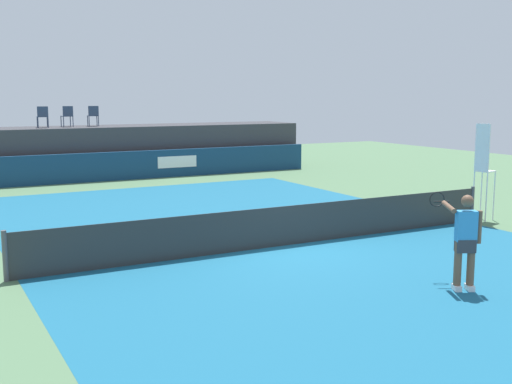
{
  "coord_description": "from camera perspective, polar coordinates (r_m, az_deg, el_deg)",
  "views": [
    {
      "loc": [
        -7.59,
        -12.65,
        3.53
      ],
      "look_at": [
        0.33,
        2.0,
        1.0
      ],
      "focal_mm": 44.58,
      "sensor_mm": 36.0,
      "label": 1
    }
  ],
  "objects": [
    {
      "name": "net_post_near",
      "position": [
        13.08,
        -21.59,
        -5.37
      ],
      "size": [
        0.1,
        0.1,
        1.0
      ],
      "primitive_type": "cylinder",
      "color": "#4C4C51",
      "rests_on": "ground"
    },
    {
      "name": "tennis_player",
      "position": [
        12.16,
        18.21,
        -4.0
      ],
      "size": [
        0.64,
        1.26,
        1.77
      ],
      "color": "white",
      "rests_on": "court_inner"
    },
    {
      "name": "spectator_platform",
      "position": [
        29.06,
        -13.18,
        3.61
      ],
      "size": [
        18.0,
        2.8,
        2.2
      ],
      "primitive_type": "cube",
      "color": "#38383D",
      "rests_on": "ground"
    },
    {
      "name": "net_post_far",
      "position": [
        18.96,
        18.83,
        -1.03
      ],
      "size": [
        0.1,
        0.1,
        1.0
      ],
      "primitive_type": "cylinder",
      "color": "#4C4C51",
      "rests_on": "ground"
    },
    {
      "name": "spectator_chair_left",
      "position": [
        28.76,
        -16.58,
        6.62
      ],
      "size": [
        0.47,
        0.47,
        0.89
      ],
      "color": "#2D3D56",
      "rests_on": "spectator_platform"
    },
    {
      "name": "court_inner",
      "position": [
        15.17,
        2.51,
        -4.82
      ],
      "size": [
        12.0,
        22.0,
        0.0
      ],
      "primitive_type": "cube",
      "color": "#16597A",
      "rests_on": "ground"
    },
    {
      "name": "umpire_chair",
      "position": [
        19.05,
        19.72,
        2.28
      ],
      "size": [
        0.52,
        0.52,
        2.76
      ],
      "color": "white",
      "rests_on": "ground"
    },
    {
      "name": "ground_plane",
      "position": [
        17.75,
        -2.47,
        -2.84
      ],
      "size": [
        48.0,
        48.0,
        0.0
      ],
      "primitive_type": "plane",
      "color": "#4C704C"
    },
    {
      "name": "sponsor_wall",
      "position": [
        27.39,
        -12.12,
        2.3
      ],
      "size": [
        18.0,
        0.22,
        1.2
      ],
      "color": "navy",
      "rests_on": "ground"
    },
    {
      "name": "spectator_chair_center",
      "position": [
        28.98,
        -14.41,
        6.72
      ],
      "size": [
        0.48,
        0.48,
        0.89
      ],
      "color": "#2D3D56",
      "rests_on": "spectator_platform"
    },
    {
      "name": "spectator_chair_far_left",
      "position": [
        28.24,
        -18.6,
        6.49
      ],
      "size": [
        0.48,
        0.48,
        0.89
      ],
      "color": "#2D3D56",
      "rests_on": "spectator_platform"
    },
    {
      "name": "tennis_net",
      "position": [
        15.06,
        2.52,
        -3.07
      ],
      "size": [
        12.4,
        0.02,
        0.95
      ],
      "primitive_type": "cube",
      "color": "#2D2D2D",
      "rests_on": "ground"
    }
  ]
}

